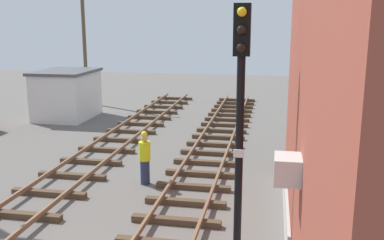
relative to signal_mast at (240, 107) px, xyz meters
The scene contains 4 objects.
signal_mast is the anchor object (origin of this frame).
control_hut 17.80m from the signal_mast, 128.48° to the left, with size 3.00×3.80×2.76m.
utility_pole_far 21.92m from the signal_mast, 122.61° to the left, with size 1.80×0.24×8.91m.
track_worker_foreground 6.17m from the signal_mast, 129.25° to the left, with size 0.40×0.40×1.87m.
Camera 1 is at (3.26, -6.38, 5.45)m, focal length 41.32 mm.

